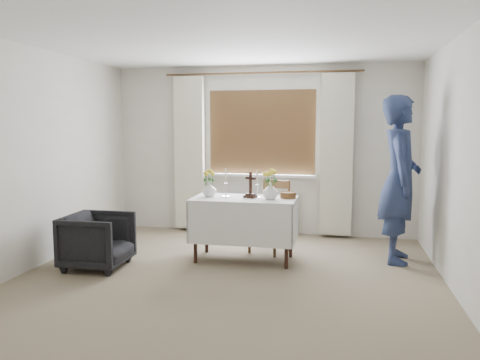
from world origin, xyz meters
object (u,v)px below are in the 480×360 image
altar_table (244,229)px  wooden_chair (269,217)px  wooden_cross (251,185)px  flower_vase_left (209,189)px  flower_vase_right (270,191)px  armchair (98,241)px  person (399,179)px

altar_table → wooden_chair: size_ratio=1.34×
wooden_cross → flower_vase_left: 0.51m
flower_vase_left → flower_vase_right: size_ratio=0.94×
armchair → flower_vase_left: (1.14, 0.66, 0.54)m
armchair → flower_vase_right: bearing=-73.3°
person → wooden_chair: bearing=91.0°
person → flower_vase_left: bearing=102.3°
wooden_chair → flower_vase_right: (0.08, -0.45, 0.40)m
person → flower_vase_right: size_ratio=10.29×
wooden_cross → flower_vase_left: size_ratio=1.75×
flower_vase_left → flower_vase_right: flower_vase_right is taller
person → flower_vase_left: person is taller
wooden_cross → flower_vase_right: bearing=9.4°
altar_table → flower_vase_left: size_ratio=6.88×
wooden_chair → person: person is taller
wooden_chair → flower_vase_right: 0.61m
armchair → wooden_chair: bearing=-60.9°
wooden_cross → flower_vase_left: wooden_cross is taller
wooden_chair → armchair: (-1.82, -1.08, -0.15)m
wooden_cross → flower_vase_right: wooden_cross is taller
wooden_chair → flower_vase_right: size_ratio=4.81×
person → flower_vase_right: (-1.49, -0.38, -0.13)m
altar_table → flower_vase_right: bearing=-4.5°
person → wooden_cross: bearing=104.4°
altar_table → person: (1.81, 0.35, 0.61)m
flower_vase_left → flower_vase_right: bearing=-3.2°
wooden_cross → flower_vase_left: bearing=-157.0°
wooden_chair → altar_table: bearing=-98.2°
armchair → person: person is taller
armchair → wooden_cross: wooden_cross is taller
armchair → flower_vase_right: (1.90, 0.62, 0.54)m
flower_vase_left → armchair: bearing=-149.8°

